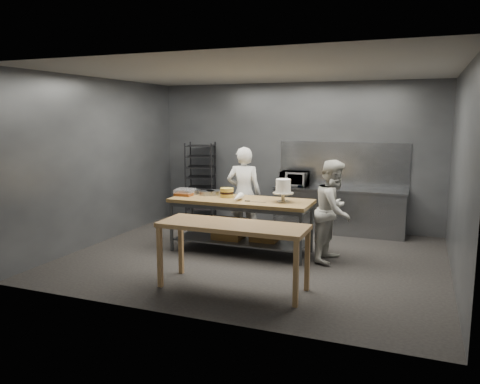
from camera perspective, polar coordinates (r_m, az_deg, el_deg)
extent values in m
plane|color=black|center=(7.84, 1.84, -7.94)|extent=(6.00, 6.00, 0.00)
cube|color=#4C4F54|center=(9.92, 6.73, 4.46)|extent=(6.00, 0.04, 3.00)
cube|color=brown|center=(7.95, 0.13, -1.08)|extent=(2.40, 0.90, 0.06)
cube|color=#47494C|center=(8.10, 0.13, -5.89)|extent=(2.25, 0.75, 0.03)
cylinder|color=#47494C|center=(8.18, -8.35, -4.18)|extent=(0.06, 0.06, 0.86)
cylinder|color=#47494C|center=(8.85, -5.86, -3.11)|extent=(0.06, 0.06, 0.86)
cylinder|color=#47494C|center=(7.35, 7.37, -5.69)|extent=(0.06, 0.06, 0.86)
cylinder|color=#47494C|center=(8.09, 8.71, -4.34)|extent=(0.06, 0.06, 0.86)
cube|color=brown|center=(8.12, -1.42, -4.50)|extent=(0.50, 0.40, 0.35)
cube|color=brown|center=(8.01, 3.06, -4.89)|extent=(0.45, 0.38, 0.30)
cube|color=olive|center=(6.23, -0.89, -4.16)|extent=(2.00, 0.70, 0.06)
cube|color=olive|center=(6.51, -9.74, -7.82)|extent=(0.06, 0.06, 0.84)
cube|color=olive|center=(7.01, -7.21, -6.53)|extent=(0.06, 0.06, 0.84)
cube|color=olive|center=(5.80, 6.83, -9.89)|extent=(0.06, 0.06, 0.84)
cube|color=olive|center=(6.35, 8.20, -8.20)|extent=(0.06, 0.06, 0.84)
cube|color=slate|center=(9.47, 12.02, 0.32)|extent=(2.60, 0.60, 0.04)
cube|color=slate|center=(9.55, 11.93, -2.35)|extent=(2.56, 0.56, 0.86)
cube|color=slate|center=(9.71, 12.41, 3.32)|extent=(2.60, 0.02, 0.90)
cube|color=black|center=(10.31, -4.80, 1.17)|extent=(0.76, 0.79, 1.75)
cube|color=white|center=(10.36, -4.78, -0.66)|extent=(0.43, 0.34, 0.45)
imported|color=white|center=(8.74, 0.47, -0.22)|extent=(0.71, 0.54, 1.76)
imported|color=silver|center=(7.63, 11.34, -2.26)|extent=(0.72, 0.87, 1.64)
imported|color=black|center=(9.64, 6.65, 1.63)|extent=(0.54, 0.37, 0.30)
cylinder|color=#BAB095|center=(7.70, 5.27, -1.16)|extent=(0.20, 0.20, 0.02)
cylinder|color=#BAB095|center=(7.69, 5.27, -0.64)|extent=(0.06, 0.06, 0.12)
cylinder|color=#BAB095|center=(7.68, 5.28, -0.14)|extent=(0.34, 0.34, 0.02)
cylinder|color=white|center=(7.66, 5.29, 0.75)|extent=(0.24, 0.24, 0.22)
cylinder|color=gold|center=(8.14, -1.61, -0.42)|extent=(0.23, 0.23, 0.06)
cylinder|color=black|center=(8.13, -1.61, -0.08)|extent=(0.23, 0.23, 0.04)
cylinder|color=gold|center=(8.12, -1.61, 0.27)|extent=(0.23, 0.23, 0.06)
cylinder|color=gray|center=(8.37, -4.03, -0.12)|extent=(0.27, 0.27, 0.07)
cylinder|color=gray|center=(8.42, -3.15, -0.06)|extent=(0.29, 0.29, 0.07)
cylinder|color=gray|center=(8.54, -5.80, 0.05)|extent=(0.29, 0.29, 0.07)
cone|color=white|center=(7.74, -0.33, -0.69)|extent=(0.15, 0.39, 0.12)
cube|color=slate|center=(7.67, 2.17, -1.23)|extent=(0.28, 0.02, 0.00)
cube|color=black|center=(7.73, 0.91, -1.10)|extent=(0.09, 0.02, 0.02)
cube|color=#A45720|center=(8.34, -6.88, -0.29)|extent=(0.30, 0.20, 0.05)
cube|color=silver|center=(8.33, -6.89, 0.09)|extent=(0.31, 0.21, 0.06)
cube|color=#A45720|center=(8.47, -6.60, -0.13)|extent=(0.30, 0.20, 0.05)
cube|color=silver|center=(8.47, -6.61, 0.24)|extent=(0.31, 0.21, 0.06)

